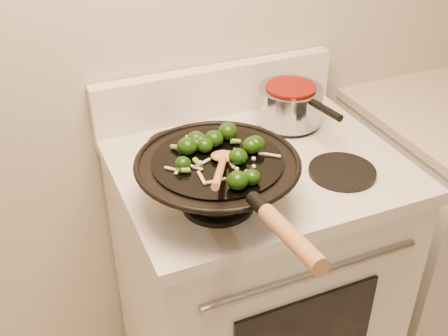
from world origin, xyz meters
name	(u,v)px	position (x,y,z in m)	size (l,w,h in m)	color
stove	(252,277)	(-0.30, 1.17, 0.47)	(0.78, 0.67, 1.08)	white
wok	(218,180)	(-0.48, 1.02, 1.00)	(0.40, 0.66, 0.19)	black
stirfry	(222,149)	(-0.46, 1.04, 1.07)	(0.27, 0.27, 0.04)	black
wooden_spoon	(222,164)	(-0.50, 0.95, 1.09)	(0.16, 0.27, 0.11)	#AB7043
saucepan	(290,104)	(-0.12, 1.32, 0.99)	(0.19, 0.31, 0.11)	#92959A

